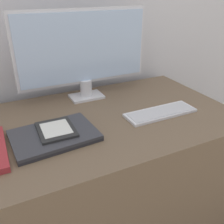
{
  "coord_description": "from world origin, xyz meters",
  "views": [
    {
      "loc": [
        -0.36,
        -0.75,
        1.23
      ],
      "look_at": [
        0.03,
        0.06,
        0.78
      ],
      "focal_mm": 40.0,
      "sensor_mm": 36.0,
      "label": 1
    }
  ],
  "objects_px": {
    "monitor": "(84,52)",
    "keyboard": "(161,113)",
    "laptop": "(54,135)",
    "ereader": "(56,129)"
  },
  "relations": [
    {
      "from": "monitor",
      "to": "keyboard",
      "type": "relative_size",
      "value": 1.97
    },
    {
      "from": "keyboard",
      "to": "laptop",
      "type": "height_order",
      "value": "laptop"
    },
    {
      "from": "monitor",
      "to": "keyboard",
      "type": "distance_m",
      "value": 0.46
    },
    {
      "from": "monitor",
      "to": "ereader",
      "type": "bearing_deg",
      "value": -128.1
    },
    {
      "from": "monitor",
      "to": "laptop",
      "type": "height_order",
      "value": "monitor"
    },
    {
      "from": "monitor",
      "to": "keyboard",
      "type": "bearing_deg",
      "value": -54.26
    },
    {
      "from": "laptop",
      "to": "ereader",
      "type": "relative_size",
      "value": 1.94
    },
    {
      "from": "laptop",
      "to": "keyboard",
      "type": "bearing_deg",
      "value": -1.33
    },
    {
      "from": "laptop",
      "to": "ereader",
      "type": "distance_m",
      "value": 0.02
    },
    {
      "from": "monitor",
      "to": "laptop",
      "type": "relative_size",
      "value": 2.02
    }
  ]
}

